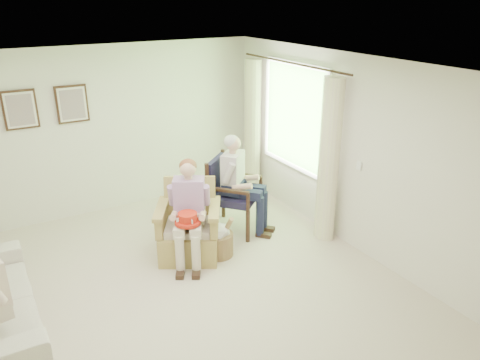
# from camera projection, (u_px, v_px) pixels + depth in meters

# --- Properties ---
(floor) EXTENTS (5.50, 5.50, 0.00)m
(floor) POSITION_uv_depth(u_px,v_px,m) (182.00, 292.00, 5.53)
(floor) COLOR beige
(floor) RESTS_ON ground
(back_wall) EXTENTS (5.00, 0.04, 2.60)m
(back_wall) POSITION_uv_depth(u_px,v_px,m) (106.00, 131.00, 7.24)
(back_wall) COLOR silver
(back_wall) RESTS_ON ground
(front_wall) EXTENTS (5.00, 0.04, 2.60)m
(front_wall) POSITION_uv_depth(u_px,v_px,m) (357.00, 346.00, 2.84)
(front_wall) COLOR silver
(front_wall) RESTS_ON ground
(right_wall) EXTENTS (0.04, 5.50, 2.60)m
(right_wall) POSITION_uv_depth(u_px,v_px,m) (350.00, 154.00, 6.22)
(right_wall) COLOR silver
(right_wall) RESTS_ON ground
(ceiling) EXTENTS (5.00, 5.50, 0.02)m
(ceiling) POSITION_uv_depth(u_px,v_px,m) (170.00, 69.00, 4.56)
(ceiling) COLOR white
(ceiling) RESTS_ON back_wall
(window) EXTENTS (0.13, 2.50, 1.63)m
(window) POSITION_uv_depth(u_px,v_px,m) (295.00, 114.00, 7.05)
(window) COLOR #2D6B23
(window) RESTS_ON right_wall
(curtain_left) EXTENTS (0.34, 0.34, 2.30)m
(curtain_left) POSITION_uv_depth(u_px,v_px,m) (329.00, 162.00, 6.37)
(curtain_left) COLOR beige
(curtain_left) RESTS_ON ground
(curtain_right) EXTENTS (0.34, 0.34, 2.30)m
(curtain_right) POSITION_uv_depth(u_px,v_px,m) (253.00, 128.00, 7.94)
(curtain_right) COLOR beige
(curtain_right) RESTS_ON ground
(framed_print_left) EXTENTS (0.45, 0.05, 0.55)m
(framed_print_left) POSITION_uv_depth(u_px,v_px,m) (20.00, 110.00, 6.49)
(framed_print_left) COLOR #382114
(framed_print_left) RESTS_ON back_wall
(framed_print_right) EXTENTS (0.45, 0.05, 0.55)m
(framed_print_right) POSITION_uv_depth(u_px,v_px,m) (72.00, 104.00, 6.82)
(framed_print_right) COLOR #382114
(framed_print_right) RESTS_ON back_wall
(wicker_armchair) EXTENTS (0.78, 0.78, 1.00)m
(wicker_armchair) POSITION_uv_depth(u_px,v_px,m) (188.00, 233.00, 6.23)
(wicker_armchair) COLOR tan
(wicker_armchair) RESTS_ON ground
(wood_armchair) EXTENTS (0.70, 0.66, 1.08)m
(wood_armchair) POSITION_uv_depth(u_px,v_px,m) (232.00, 190.00, 6.88)
(wood_armchair) COLOR black
(wood_armchair) RESTS_ON ground
(person_wicker) EXTENTS (0.40, 0.62, 1.33)m
(person_wicker) POSITION_uv_depth(u_px,v_px,m) (191.00, 205.00, 5.96)
(person_wicker) COLOR beige
(person_wicker) RESTS_ON ground
(person_dark) EXTENTS (0.40, 0.63, 1.43)m
(person_dark) POSITION_uv_depth(u_px,v_px,m) (238.00, 178.00, 6.64)
(person_dark) COLOR #1B1F3B
(person_dark) RESTS_ON ground
(red_hat) EXTENTS (0.33, 0.33, 0.14)m
(red_hat) POSITION_uv_depth(u_px,v_px,m) (188.00, 219.00, 5.79)
(red_hat) COLOR red
(red_hat) RESTS_ON person_wicker
(hatbox) EXTENTS (0.47, 0.47, 0.60)m
(hatbox) POSITION_uv_depth(u_px,v_px,m) (218.00, 239.00, 6.24)
(hatbox) COLOR tan
(hatbox) RESTS_ON ground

